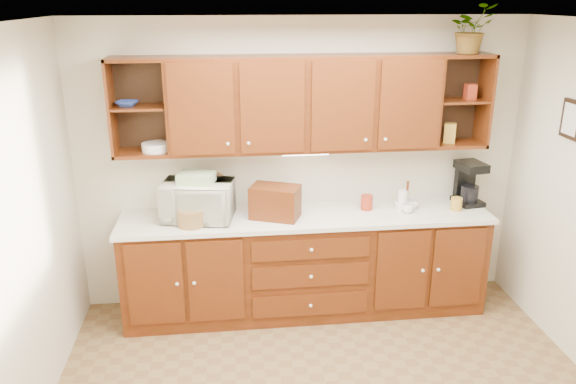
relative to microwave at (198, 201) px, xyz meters
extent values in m
plane|color=white|center=(0.93, -1.45, 1.50)|extent=(4.00, 4.00, 0.00)
plane|color=beige|center=(0.93, 0.30, 0.20)|extent=(4.00, 0.00, 4.00)
cube|color=#3C1B06|center=(0.93, 0.00, -0.65)|extent=(3.20, 0.60, 0.90)
cube|color=silver|center=(0.93, -0.01, -0.18)|extent=(3.24, 0.64, 0.04)
cube|color=#3C1B06|center=(0.93, 0.13, 0.79)|extent=(2.30, 0.33, 0.80)
cube|color=black|center=(-0.44, 0.28, 0.79)|extent=(0.45, 0.02, 0.80)
cube|color=black|center=(2.31, 0.28, 0.79)|extent=(0.45, 0.02, 0.80)
cube|color=#3C1B06|center=(-0.44, 0.13, 0.79)|extent=(0.43, 0.30, 0.02)
cube|color=#3C1B06|center=(2.31, 0.13, 0.79)|extent=(0.43, 0.30, 0.02)
cube|color=#3C1B06|center=(2.31, 0.13, 1.17)|extent=(0.45, 0.33, 0.03)
cube|color=white|center=(0.93, 0.08, 0.37)|extent=(0.40, 0.05, 0.02)
cube|color=black|center=(2.91, -0.55, 0.75)|extent=(0.03, 0.24, 0.30)
cylinder|color=olive|center=(-0.05, -0.15, -0.09)|extent=(0.29, 0.29, 0.15)
imported|color=#ECE7CC|center=(0.00, 0.00, 0.00)|extent=(0.65, 0.50, 0.33)
cube|color=#EBE96E|center=(0.00, 0.00, 0.21)|extent=(0.34, 0.28, 0.09)
cylinder|color=black|center=(-0.01, 0.11, -0.02)|extent=(0.09, 0.09, 0.29)
cylinder|color=olive|center=(0.12, 0.24, -0.15)|extent=(0.36, 0.18, 0.34)
cube|color=#3C1B06|center=(0.66, -0.04, -0.02)|extent=(0.47, 0.39, 0.28)
cylinder|color=#3C1B06|center=(1.84, 0.00, -0.03)|extent=(0.02, 0.02, 0.27)
cylinder|color=#3C1B06|center=(1.84, 0.00, -0.16)|extent=(0.11, 0.11, 0.01)
imported|color=white|center=(1.90, 0.03, -0.12)|extent=(0.13, 0.13, 0.08)
imported|color=white|center=(1.78, 0.04, -0.12)|extent=(0.13, 0.13, 0.08)
imported|color=white|center=(1.83, -0.07, -0.12)|extent=(0.13, 0.13, 0.08)
cylinder|color=#A22F17|center=(1.49, 0.06, -0.10)|extent=(0.13, 0.13, 0.13)
cylinder|color=white|center=(1.80, 0.01, -0.07)|extent=(0.11, 0.11, 0.18)
cylinder|color=gold|center=(2.28, -0.05, -0.11)|extent=(0.13, 0.13, 0.12)
cube|color=black|center=(2.45, 0.09, -0.14)|extent=(0.25, 0.30, 0.04)
cube|color=black|center=(2.45, 0.20, 0.03)|extent=(0.20, 0.09, 0.34)
cube|color=black|center=(2.45, 0.09, 0.19)|extent=(0.25, 0.30, 0.07)
cylinder|color=black|center=(2.45, 0.07, -0.06)|extent=(0.18, 0.18, 0.15)
imported|color=#273F90|center=(-0.53, 0.12, 0.82)|extent=(0.21, 0.21, 0.04)
cylinder|color=white|center=(-0.33, 0.11, 0.45)|extent=(0.30, 0.30, 0.07)
cube|color=gold|center=(2.22, 0.11, 0.50)|extent=(0.12, 0.11, 0.17)
cube|color=#A22F17|center=(2.38, 0.12, 0.86)|extent=(0.10, 0.09, 0.13)
imported|color=#999999|center=(2.31, 0.08, 1.39)|extent=(0.43, 0.39, 0.41)
camera|label=1|loc=(0.25, -4.53, 1.64)|focal=35.00mm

